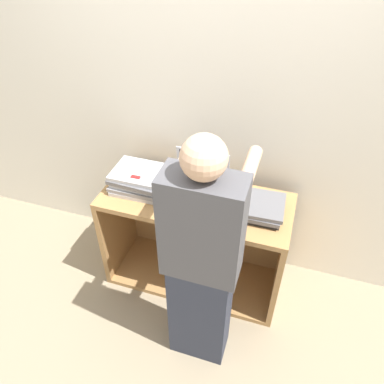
# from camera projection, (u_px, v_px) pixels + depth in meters

# --- Properties ---
(ground_plane) EXTENTS (12.00, 12.00, 0.00)m
(ground_plane) POSITION_uv_depth(u_px,v_px,m) (184.00, 304.00, 2.69)
(ground_plane) COLOR gray
(wall_back) EXTENTS (8.00, 0.05, 2.40)m
(wall_back) POSITION_uv_depth(u_px,v_px,m) (213.00, 114.00, 2.40)
(wall_back) COLOR silver
(wall_back) RESTS_ON ground_plane
(cart) EXTENTS (1.24, 0.52, 0.78)m
(cart) POSITION_uv_depth(u_px,v_px,m) (198.00, 234.00, 2.69)
(cart) COLOR #A87A47
(cart) RESTS_ON ground_plane
(laptop_open) EXTENTS (0.35, 0.31, 0.28)m
(laptop_open) POSITION_uv_depth(u_px,v_px,m) (198.00, 188.00, 2.40)
(laptop_open) COLOR #B7B7BC
(laptop_open) RESTS_ON cart
(laptop_stack_left) EXTENTS (0.37, 0.29, 0.14)m
(laptop_stack_left) POSITION_uv_depth(u_px,v_px,m) (140.00, 180.00, 2.44)
(laptop_stack_left) COLOR #B7B7BC
(laptop_stack_left) RESTS_ON cart
(laptop_stack_right) EXTENTS (0.37, 0.29, 0.08)m
(laptop_stack_right) POSITION_uv_depth(u_px,v_px,m) (254.00, 206.00, 2.28)
(laptop_stack_right) COLOR #232326
(laptop_stack_right) RESTS_ON cart
(person) EXTENTS (0.40, 0.52, 1.57)m
(person) POSITION_uv_depth(u_px,v_px,m) (202.00, 265.00, 1.97)
(person) COLOR #2D3342
(person) RESTS_ON ground_plane
(inventory_tag) EXTENTS (0.06, 0.02, 0.01)m
(inventory_tag) POSITION_uv_depth(u_px,v_px,m) (136.00, 177.00, 2.35)
(inventory_tag) COLOR red
(inventory_tag) RESTS_ON laptop_stack_left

